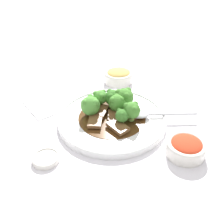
# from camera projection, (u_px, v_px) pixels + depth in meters

# --- Properties ---
(ground_plane) EXTENTS (4.00, 4.00, 0.00)m
(ground_plane) POSITION_uv_depth(u_px,v_px,m) (112.00, 121.00, 0.77)
(ground_plane) COLOR silver
(main_plate) EXTENTS (0.31, 0.31, 0.02)m
(main_plate) POSITION_uv_depth(u_px,v_px,m) (112.00, 119.00, 0.76)
(main_plate) COLOR white
(main_plate) RESTS_ON ground_plane
(beef_strip_0) EXTENTS (0.07, 0.07, 0.01)m
(beef_strip_0) POSITION_uv_depth(u_px,v_px,m) (95.00, 120.00, 0.73)
(beef_strip_0) COLOR brown
(beef_strip_0) RESTS_ON main_plate
(beef_strip_1) EXTENTS (0.06, 0.04, 0.01)m
(beef_strip_1) POSITION_uv_depth(u_px,v_px,m) (118.00, 127.00, 0.71)
(beef_strip_1) COLOR brown
(beef_strip_1) RESTS_ON main_plate
(beef_strip_2) EXTENTS (0.06, 0.06, 0.01)m
(beef_strip_2) POSITION_uv_depth(u_px,v_px,m) (102.00, 111.00, 0.76)
(beef_strip_2) COLOR brown
(beef_strip_2) RESTS_ON main_plate
(beef_strip_3) EXTENTS (0.06, 0.06, 0.01)m
(beef_strip_3) POSITION_uv_depth(u_px,v_px,m) (114.00, 116.00, 0.74)
(beef_strip_3) COLOR brown
(beef_strip_3) RESTS_ON main_plate
(beef_strip_4) EXTENTS (0.05, 0.04, 0.01)m
(beef_strip_4) POSITION_uv_depth(u_px,v_px,m) (134.00, 113.00, 0.76)
(beef_strip_4) COLOR #56331E
(beef_strip_4) RESTS_ON main_plate
(broccoli_floret_0) EXTENTS (0.05, 0.05, 0.05)m
(broccoli_floret_0) POSITION_uv_depth(u_px,v_px,m) (113.00, 97.00, 0.78)
(broccoli_floret_0) COLOR #8EB756
(broccoli_floret_0) RESTS_ON main_plate
(broccoli_floret_1) EXTENTS (0.05, 0.05, 0.06)m
(broccoli_floret_1) POSITION_uv_depth(u_px,v_px,m) (132.00, 110.00, 0.72)
(broccoli_floret_1) COLOR #7FA84C
(broccoli_floret_1) RESTS_ON main_plate
(broccoli_floret_2) EXTENTS (0.05, 0.05, 0.05)m
(broccoli_floret_2) POSITION_uv_depth(u_px,v_px,m) (117.00, 103.00, 0.76)
(broccoli_floret_2) COLOR #8EB756
(broccoli_floret_2) RESTS_ON main_plate
(broccoli_floret_3) EXTENTS (0.04, 0.04, 0.04)m
(broccoli_floret_3) POSITION_uv_depth(u_px,v_px,m) (92.00, 102.00, 0.77)
(broccoli_floret_3) COLOR #7FA84C
(broccoli_floret_3) RESTS_ON main_plate
(broccoli_floret_4) EXTENTS (0.06, 0.06, 0.06)m
(broccoli_floret_4) POSITION_uv_depth(u_px,v_px,m) (124.00, 97.00, 0.77)
(broccoli_floret_4) COLOR #8EB756
(broccoli_floret_4) RESTS_ON main_plate
(broccoli_floret_5) EXTENTS (0.06, 0.06, 0.06)m
(broccoli_floret_5) POSITION_uv_depth(u_px,v_px,m) (90.00, 105.00, 0.75)
(broccoli_floret_5) COLOR #7FA84C
(broccoli_floret_5) RESTS_ON main_plate
(broccoli_floret_6) EXTENTS (0.04, 0.04, 0.04)m
(broccoli_floret_6) POSITION_uv_depth(u_px,v_px,m) (123.00, 115.00, 0.71)
(broccoli_floret_6) COLOR #8EB756
(broccoli_floret_6) RESTS_ON main_plate
(broccoli_floret_7) EXTENTS (0.04, 0.04, 0.05)m
(broccoli_floret_7) POSITION_uv_depth(u_px,v_px,m) (100.00, 97.00, 0.79)
(broccoli_floret_7) COLOR #8EB756
(broccoli_floret_7) RESTS_ON main_plate
(serving_spoon) EXTENTS (0.14, 0.17, 0.01)m
(serving_spoon) POSITION_uv_depth(u_px,v_px,m) (145.00, 114.00, 0.75)
(serving_spoon) COLOR silver
(serving_spoon) RESTS_ON main_plate
(side_bowl_kimchi) EXTENTS (0.10, 0.10, 0.04)m
(side_bowl_kimchi) POSITION_uv_depth(u_px,v_px,m) (186.00, 147.00, 0.64)
(side_bowl_kimchi) COLOR white
(side_bowl_kimchi) RESTS_ON ground_plane
(side_bowl_appetizer) EXTENTS (0.10, 0.10, 0.05)m
(side_bowl_appetizer) POSITION_uv_depth(u_px,v_px,m) (119.00, 76.00, 0.95)
(side_bowl_appetizer) COLOR white
(side_bowl_appetizer) RESTS_ON ground_plane
(sauce_dish) EXTENTS (0.07, 0.07, 0.01)m
(sauce_dish) POSITION_uv_depth(u_px,v_px,m) (46.00, 158.00, 0.63)
(sauce_dish) COLOR white
(sauce_dish) RESTS_ON ground_plane
(paper_napkin) EXTENTS (0.13, 0.10, 0.01)m
(paper_napkin) POSITION_uv_depth(u_px,v_px,m) (44.00, 105.00, 0.83)
(paper_napkin) COLOR white
(paper_napkin) RESTS_ON ground_plane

